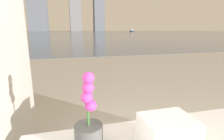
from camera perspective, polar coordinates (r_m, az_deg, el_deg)
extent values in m
cylinder|color=#4C4C4C|center=(0.86, -7.60, -20.81)|extent=(0.13, 0.13, 0.12)
cylinder|color=#38662D|center=(0.78, -7.98, -10.34)|extent=(0.01, 0.01, 0.22)
sphere|color=#CC3899|center=(0.74, -7.75, -2.54)|extent=(0.05, 0.05, 0.05)
sphere|color=#CC3899|center=(0.74, -7.82, -5.71)|extent=(0.05, 0.05, 0.05)
sphere|color=#CC3899|center=(0.76, -8.21, -8.78)|extent=(0.05, 0.05, 0.05)
sphere|color=#CC3899|center=(0.78, -6.96, -11.46)|extent=(0.05, 0.05, 0.05)
cube|color=white|center=(0.88, 17.48, -20.61)|extent=(0.23, 0.19, 0.04)
cube|color=white|center=(0.86, 17.67, -18.37)|extent=(0.23, 0.19, 0.04)
cube|color=white|center=(0.84, 17.87, -16.02)|extent=(0.23, 0.19, 0.04)
cube|color=slate|center=(61.79, -14.15, 11.71)|extent=(180.00, 110.00, 0.01)
cube|color=navy|center=(84.25, 6.47, 12.47)|extent=(1.37, 3.39, 0.58)
cube|color=silver|center=(84.25, 6.48, 12.90)|extent=(0.91, 1.30, 0.66)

